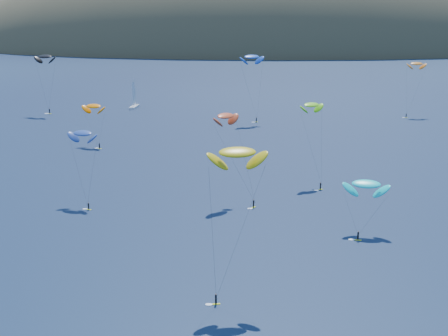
% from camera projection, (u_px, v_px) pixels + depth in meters
% --- Properties ---
extents(island, '(730.00, 300.00, 210.00)m').
position_uv_depth(island, '(286.00, 56.00, 607.36)').
color(island, '#3D3526').
rests_on(island, ground).
extents(sailboat, '(10.23, 8.82, 12.58)m').
position_uv_depth(sailboat, '(134.00, 106.00, 263.92)').
color(sailboat, silver).
rests_on(sailboat, ground).
extents(kitesurfer_1, '(8.94, 10.46, 14.50)m').
position_uv_depth(kitesurfer_1, '(94.00, 106.00, 196.82)').
color(kitesurfer_1, '#CBDA18').
rests_on(kitesurfer_1, ground).
extents(kitesurfer_2, '(9.47, 9.28, 25.08)m').
position_uv_depth(kitesurfer_2, '(237.00, 152.00, 95.83)').
color(kitesurfer_2, '#CBDA18').
rests_on(kitesurfer_2, ground).
extents(kitesurfer_3, '(7.47, 13.73, 21.21)m').
position_uv_depth(kitesurfer_3, '(312.00, 105.00, 157.16)').
color(kitesurfer_3, '#CBDA18').
rests_on(kitesurfer_3, ground).
extents(kitesurfer_4, '(10.40, 8.65, 26.62)m').
position_uv_depth(kitesurfer_4, '(252.00, 57.00, 232.08)').
color(kitesurfer_4, '#CBDA18').
rests_on(kitesurfer_4, ground).
extents(kitesurfer_5, '(9.40, 9.20, 12.06)m').
position_uv_depth(kitesurfer_5, '(366.00, 184.00, 124.20)').
color(kitesurfer_5, '#CBDA18').
rests_on(kitesurfer_5, ground).
extents(kitesurfer_9, '(10.79, 12.59, 21.47)m').
position_uv_depth(kitesurfer_9, '(226.00, 116.00, 142.35)').
color(kitesurfer_9, '#CBDA18').
rests_on(kitesurfer_9, ground).
extents(kitesurfer_10, '(8.07, 11.59, 17.63)m').
position_uv_depth(kitesurfer_10, '(83.00, 133.00, 142.17)').
color(kitesurfer_10, '#CBDA18').
rests_on(kitesurfer_10, ground).
extents(kitesurfer_11, '(9.33, 10.48, 22.20)m').
position_uv_depth(kitesurfer_11, '(417.00, 64.00, 245.64)').
color(kitesurfer_11, '#CBDA18').
rests_on(kitesurfer_11, ground).
extents(kitesurfer_12, '(9.92, 7.54, 25.05)m').
position_uv_depth(kitesurfer_12, '(45.00, 57.00, 248.64)').
color(kitesurfer_12, '#CBDA18').
rests_on(kitesurfer_12, ground).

